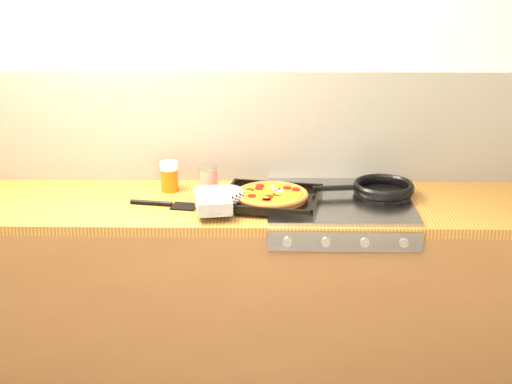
{
  "coord_description": "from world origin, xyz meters",
  "views": [
    {
      "loc": [
        0.16,
        -2.01,
        2.03
      ],
      "look_at": [
        0.1,
        1.08,
        0.95
      ],
      "focal_mm": 55.0,
      "sensor_mm": 36.0,
      "label": 1
    }
  ],
  "objects_px": {
    "pizza_on_tray": "(255,197)",
    "tomato_can": "(208,179)",
    "frying_pan": "(382,189)",
    "juice_glass": "(169,176)"
  },
  "relations": [
    {
      "from": "frying_pan",
      "to": "juice_glass",
      "type": "distance_m",
      "value": 0.92
    },
    {
      "from": "pizza_on_tray",
      "to": "tomato_can",
      "type": "bearing_deg",
      "value": 138.58
    },
    {
      "from": "frying_pan",
      "to": "pizza_on_tray",
      "type": "bearing_deg",
      "value": -167.11
    },
    {
      "from": "juice_glass",
      "to": "pizza_on_tray",
      "type": "bearing_deg",
      "value": -26.94
    },
    {
      "from": "tomato_can",
      "to": "pizza_on_tray",
      "type": "bearing_deg",
      "value": -41.42
    },
    {
      "from": "frying_pan",
      "to": "tomato_can",
      "type": "height_order",
      "value": "tomato_can"
    },
    {
      "from": "pizza_on_tray",
      "to": "juice_glass",
      "type": "relative_size",
      "value": 4.16
    },
    {
      "from": "pizza_on_tray",
      "to": "juice_glass",
      "type": "height_order",
      "value": "juice_glass"
    },
    {
      "from": "pizza_on_tray",
      "to": "juice_glass",
      "type": "xyz_separation_m",
      "value": [
        -0.38,
        0.19,
        0.02
      ]
    },
    {
      "from": "tomato_can",
      "to": "juice_glass",
      "type": "height_order",
      "value": "juice_glass"
    }
  ]
}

